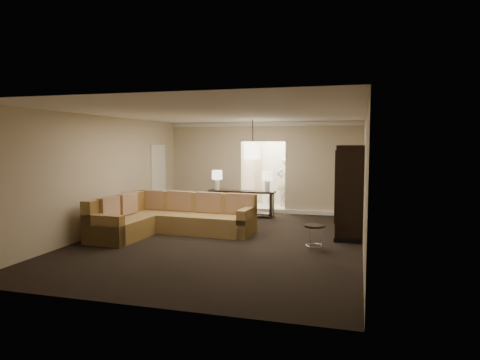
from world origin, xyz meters
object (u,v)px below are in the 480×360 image
(sectional_sofa, at_px, (168,218))
(console_table, at_px, (242,201))
(person, at_px, (286,179))
(drink_table, at_px, (314,232))
(armoire, at_px, (350,193))
(coffee_table, at_px, (207,222))

(sectional_sofa, height_order, console_table, sectional_sofa)
(sectional_sofa, bearing_deg, console_table, 72.38)
(sectional_sofa, height_order, person, person)
(drink_table, xyz_separation_m, person, (-1.60, 5.95, 0.56))
(console_table, height_order, armoire, armoire)
(drink_table, bearing_deg, coffee_table, 154.26)
(coffee_table, bearing_deg, drink_table, -25.74)
(console_table, relative_size, armoire, 0.94)
(coffee_table, bearing_deg, armoire, 2.39)
(sectional_sofa, bearing_deg, armoire, 14.65)
(sectional_sofa, xyz_separation_m, console_table, (1.05, 2.80, 0.07))
(armoire, height_order, person, armoire)
(drink_table, bearing_deg, armoire, 66.91)
(sectional_sofa, bearing_deg, drink_table, -7.31)
(console_table, relative_size, drink_table, 3.88)
(coffee_table, xyz_separation_m, armoire, (3.45, 0.14, 0.81))
(sectional_sofa, relative_size, armoire, 1.56)
(coffee_table, distance_m, armoire, 3.55)
(armoire, height_order, drink_table, armoire)
(console_table, xyz_separation_m, drink_table, (2.47, -3.43, -0.09))
(sectional_sofa, distance_m, console_table, 2.99)
(sectional_sofa, relative_size, person, 1.77)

